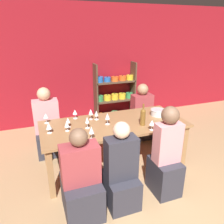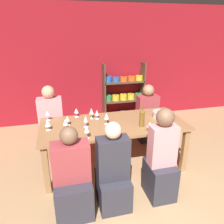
# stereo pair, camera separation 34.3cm
# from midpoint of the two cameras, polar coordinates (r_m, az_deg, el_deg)

# --- Properties ---
(wall_back_red) EXTENTS (8.80, 0.06, 2.70)m
(wall_back_red) POSITION_cam_midpoint_polar(r_m,az_deg,el_deg) (5.28, -1.53, 12.22)
(wall_back_red) COLOR maroon
(wall_back_red) RESTS_ON ground_plane
(shelf_unit) EXTENTS (1.01, 0.30, 1.40)m
(shelf_unit) POSITION_cam_midpoint_polar(r_m,az_deg,el_deg) (5.41, 4.68, 4.06)
(shelf_unit) COLOR #4C3828
(shelf_unit) RESTS_ON ground_plane
(dining_table) EXTENTS (2.24, 0.98, 0.77)m
(dining_table) POSITION_cam_midpoint_polar(r_m,az_deg,el_deg) (3.44, 3.27, -4.33)
(dining_table) COLOR olive
(dining_table) RESTS_ON ground_plane
(mixing_bowl) EXTENTS (0.25, 0.25, 0.10)m
(mixing_bowl) POSITION_cam_midpoint_polar(r_m,az_deg,el_deg) (3.73, 15.05, -0.56)
(mixing_bowl) COLOR #B7BABC
(mixing_bowl) RESTS_ON dining_table
(wine_bottle_green) EXTENTS (0.08, 0.08, 0.34)m
(wine_bottle_green) POSITION_cam_midpoint_polar(r_m,az_deg,el_deg) (3.29, 10.81, -1.56)
(wine_bottle_green) COLOR brown
(wine_bottle_green) RESTS_ON dining_table
(wine_glass_white_a) EXTENTS (0.07, 0.07, 0.18)m
(wine_glass_white_a) POSITION_cam_midpoint_polar(r_m,az_deg,el_deg) (3.53, -2.64, 0.14)
(wine_glass_white_a) COLOR white
(wine_glass_white_a) RESTS_ON dining_table
(wine_glass_empty_a) EXTENTS (0.07, 0.07, 0.15)m
(wine_glass_empty_a) POSITION_cam_midpoint_polar(r_m,az_deg,el_deg) (3.20, -9.16, -2.71)
(wine_glass_empty_a) COLOR white
(wine_glass_empty_a) RESTS_ON dining_table
(wine_glass_white_b) EXTENTS (0.08, 0.08, 0.15)m
(wine_glass_white_b) POSITION_cam_midpoint_polar(r_m,az_deg,el_deg) (3.15, 12.97, -3.30)
(wine_glass_white_b) COLOR white
(wine_glass_white_b) RESTS_ON dining_table
(wine_glass_empty_b) EXTENTS (0.08, 0.08, 0.16)m
(wine_glass_empty_b) POSITION_cam_midpoint_polar(r_m,az_deg,el_deg) (3.21, -13.57, -2.90)
(wine_glass_empty_b) COLOR white
(wine_glass_empty_b) RESTS_ON dining_table
(wine_glass_red_a) EXTENTS (0.07, 0.07, 0.18)m
(wine_glass_red_a) POSITION_cam_midpoint_polar(r_m,az_deg,el_deg) (2.89, -3.26, -4.62)
(wine_glass_red_a) COLOR white
(wine_glass_red_a) RESTS_ON dining_table
(wine_glass_red_b) EXTENTS (0.07, 0.07, 0.16)m
(wine_glass_red_b) POSITION_cam_midpoint_polar(r_m,az_deg,el_deg) (3.52, -1.18, -0.32)
(wine_glass_red_b) COLOR white
(wine_glass_red_b) RESTS_ON dining_table
(wine_glass_red_c) EXTENTS (0.08, 0.08, 0.15)m
(wine_glass_red_c) POSITION_cam_midpoint_polar(r_m,az_deg,el_deg) (3.62, -6.64, 0.23)
(wine_glass_red_c) COLOR white
(wine_glass_red_c) RESTS_ON dining_table
(wine_glass_white_c) EXTENTS (0.08, 0.08, 0.16)m
(wine_glass_white_c) POSITION_cam_midpoint_polar(r_m,az_deg,el_deg) (3.56, -13.91, -0.42)
(wine_glass_white_c) COLOR white
(wine_glass_white_c) RESTS_ON dining_table
(wine_glass_white_d) EXTENTS (0.07, 0.07, 0.18)m
(wine_glass_white_d) POSITION_cam_midpoint_polar(r_m,az_deg,el_deg) (3.22, -3.91, -1.99)
(wine_glass_white_d) COLOR white
(wine_glass_white_d) RESTS_ON dining_table
(wine_glass_red_d) EXTENTS (0.07, 0.07, 0.16)m
(wine_glass_red_d) POSITION_cam_midpoint_polar(r_m,az_deg,el_deg) (3.32, -8.72, -1.80)
(wine_glass_red_d) COLOR white
(wine_glass_red_d) RESTS_ON dining_table
(wine_glass_red_e) EXTENTS (0.07, 0.07, 0.18)m
(wine_glass_red_e) POSITION_cam_midpoint_polar(r_m,az_deg,el_deg) (3.32, 1.51, -1.20)
(wine_glass_red_e) COLOR white
(wine_glass_red_e) RESTS_ON dining_table
(person_near_a) EXTENTS (0.44, 0.55, 1.14)m
(person_near_a) POSITION_cam_midpoint_polar(r_m,az_deg,el_deg) (2.78, -6.70, -17.76)
(person_near_a) COLOR #2D2D38
(person_near_a) RESTS_ON ground_plane
(person_far_a) EXTENTS (0.42, 0.53, 1.13)m
(person_far_a) POSITION_cam_midpoint_polar(r_m,az_deg,el_deg) (4.56, 11.19, -1.82)
(person_far_a) COLOR #2D2D38
(person_far_a) RESTS_ON ground_plane
(person_near_b) EXTENTS (0.34, 0.43, 1.26)m
(person_near_b) POSITION_cam_midpoint_polar(r_m,az_deg,el_deg) (3.03, 15.91, -13.06)
(person_near_b) COLOR #2D2D38
(person_near_b) RESTS_ON ground_plane
(person_far_b) EXTENTS (0.43, 0.53, 1.23)m
(person_far_b) POSITION_cam_midpoint_polar(r_m,az_deg,el_deg) (4.13, -13.17, -3.91)
(person_far_b) COLOR #2D2D38
(person_far_b) RESTS_ON ground_plane
(person_near_c) EXTENTS (0.39, 0.48, 1.15)m
(person_near_c) POSITION_cam_midpoint_polar(r_m,az_deg,el_deg) (2.85, 3.82, -16.35)
(person_near_c) COLOR #2D2D38
(person_near_c) RESTS_ON ground_plane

